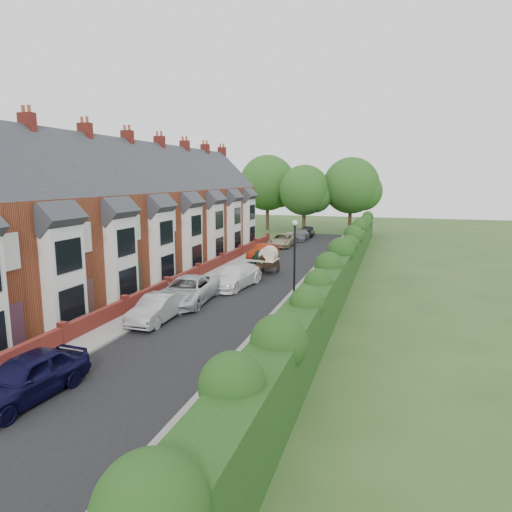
# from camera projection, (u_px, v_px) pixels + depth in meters

# --- Properties ---
(ground) EXTENTS (140.00, 140.00, 0.00)m
(ground) POSITION_uv_depth(u_px,v_px,m) (214.00, 323.00, 23.94)
(ground) COLOR #2D4C1E
(ground) RESTS_ON ground
(road) EXTENTS (6.00, 58.00, 0.02)m
(road) POSITION_uv_depth(u_px,v_px,m) (263.00, 279.00, 34.45)
(road) COLOR black
(road) RESTS_ON ground
(pavement_hedge_side) EXTENTS (2.20, 58.00, 0.12)m
(pavement_hedge_side) POSITION_uv_depth(u_px,v_px,m) (317.00, 282.00, 33.27)
(pavement_hedge_side) COLOR #999590
(pavement_hedge_side) RESTS_ON ground
(pavement_house_side) EXTENTS (1.70, 58.00, 0.12)m
(pavement_house_side) POSITION_uv_depth(u_px,v_px,m) (215.00, 275.00, 35.54)
(pavement_house_side) COLOR #999590
(pavement_house_side) RESTS_ON ground
(kerb_hedge_side) EXTENTS (0.18, 58.00, 0.13)m
(kerb_hedge_side) POSITION_uv_depth(u_px,v_px,m) (303.00, 281.00, 33.57)
(kerb_hedge_side) COLOR gray
(kerb_hedge_side) RESTS_ON ground
(kerb_house_side) EXTENTS (0.18, 58.00, 0.13)m
(kerb_house_side) POSITION_uv_depth(u_px,v_px,m) (225.00, 275.00, 35.31)
(kerb_house_side) COLOR gray
(kerb_house_side) RESTS_ON ground
(hedge) EXTENTS (2.10, 58.00, 2.85)m
(hedge) POSITION_uv_depth(u_px,v_px,m) (342.00, 262.00, 32.49)
(hedge) COLOR #153510
(hedge) RESTS_ON ground
(terrace_row) EXTENTS (9.05, 40.50, 11.50)m
(terrace_row) POSITION_uv_depth(u_px,v_px,m) (132.00, 217.00, 35.71)
(terrace_row) COLOR #974426
(terrace_row) RESTS_ON ground
(garden_wall_row) EXTENTS (0.35, 40.35, 1.10)m
(garden_wall_row) POSITION_uv_depth(u_px,v_px,m) (198.00, 272.00, 34.82)
(garden_wall_row) COLOR maroon
(garden_wall_row) RESTS_ON ground
(lamppost) EXTENTS (0.32, 0.32, 5.16)m
(lamppost) POSITION_uv_depth(u_px,v_px,m) (295.00, 253.00, 26.18)
(lamppost) COLOR black
(lamppost) RESTS_ON ground
(tree_far_left) EXTENTS (7.14, 6.80, 9.29)m
(tree_far_left) POSITION_uv_depth(u_px,v_px,m) (307.00, 192.00, 61.53)
(tree_far_left) COLOR #332316
(tree_far_left) RESTS_ON ground
(tree_far_right) EXTENTS (7.98, 7.60, 10.31)m
(tree_far_right) POSITION_uv_depth(u_px,v_px,m) (354.00, 187.00, 61.59)
(tree_far_right) COLOR #332316
(tree_far_right) RESTS_ON ground
(tree_far_back) EXTENTS (8.40, 8.00, 10.82)m
(tree_far_back) POSITION_uv_depth(u_px,v_px,m) (270.00, 184.00, 65.90)
(tree_far_back) COLOR #332316
(tree_far_back) RESTS_ON ground
(car_navy) EXTENTS (2.25, 4.82, 1.60)m
(car_navy) POSITION_uv_depth(u_px,v_px,m) (26.00, 377.00, 15.57)
(car_navy) COLOR black
(car_navy) RESTS_ON ground
(car_silver_a) EXTENTS (1.55, 4.35, 1.43)m
(car_silver_a) POSITION_uv_depth(u_px,v_px,m) (157.00, 308.00, 24.11)
(car_silver_a) COLOR #9B9A9F
(car_silver_a) RESTS_ON ground
(car_silver_b) EXTENTS (3.03, 5.93, 1.60)m
(car_silver_b) POSITION_uv_depth(u_px,v_px,m) (187.00, 290.00, 27.61)
(car_silver_b) COLOR silver
(car_silver_b) RESTS_ON ground
(car_white) EXTENTS (3.02, 5.72, 1.58)m
(car_white) POSITION_uv_depth(u_px,v_px,m) (235.00, 276.00, 31.69)
(car_white) COLOR white
(car_white) RESTS_ON ground
(car_green) EXTENTS (2.39, 4.06, 1.30)m
(car_green) POSITION_uv_depth(u_px,v_px,m) (261.00, 258.00, 39.72)
(car_green) COLOR black
(car_green) RESTS_ON ground
(car_red) EXTENTS (2.20, 4.35, 1.37)m
(car_red) POSITION_uv_depth(u_px,v_px,m) (263.00, 251.00, 43.06)
(car_red) COLOR #9B2B11
(car_red) RESTS_ON ground
(car_beige) EXTENTS (2.52, 5.21, 1.43)m
(car_beige) POSITION_uv_depth(u_px,v_px,m) (282.00, 240.00, 50.52)
(car_beige) COLOR tan
(car_beige) RESTS_ON ground
(car_grey) EXTENTS (1.89, 4.55, 1.31)m
(car_grey) POSITION_uv_depth(u_px,v_px,m) (300.00, 235.00, 55.55)
(car_grey) COLOR slate
(car_grey) RESTS_ON ground
(car_black) EXTENTS (1.95, 4.21, 1.40)m
(car_black) POSITION_uv_depth(u_px,v_px,m) (307.00, 231.00, 59.34)
(car_black) COLOR black
(car_black) RESTS_ON ground
(horse) EXTENTS (1.64, 2.26, 1.74)m
(horse) POSITION_uv_depth(u_px,v_px,m) (261.00, 268.00, 34.16)
(horse) COLOR #462D19
(horse) RESTS_ON ground
(horse_cart) EXTENTS (1.37, 3.03, 2.19)m
(horse_cart) POSITION_uv_depth(u_px,v_px,m) (269.00, 258.00, 36.19)
(horse_cart) COLOR black
(horse_cart) RESTS_ON ground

